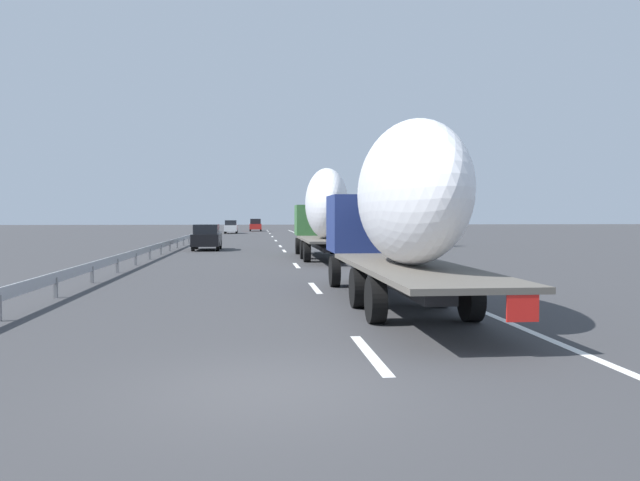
{
  "coord_description": "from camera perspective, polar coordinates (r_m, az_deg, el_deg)",
  "views": [
    {
      "loc": [
        -8.62,
        0.17,
        2.39
      ],
      "look_at": [
        21.38,
        -2.93,
        1.22
      ],
      "focal_mm": 35.11,
      "sensor_mm": 36.0,
      "label": 1
    }
  ],
  "objects": [
    {
      "name": "lane_stripe_8",
      "position": [
        97.81,
        -4.75,
        0.82
      ],
      "size": [
        3.2,
        0.2,
        0.01
      ],
      "primitive_type": "cube",
      "color": "white",
      "rests_on": "ground_plane"
    },
    {
      "name": "lane_stripe_3",
      "position": [
        43.12,
        -3.27,
        -0.95
      ],
      "size": [
        3.2,
        0.2,
        0.01
      ],
      "primitive_type": "cube",
      "color": "white",
      "rests_on": "ground_plane"
    },
    {
      "name": "lane_stripe_0",
      "position": [
        11.06,
        4.56,
        -10.26
      ],
      "size": [
        3.2,
        0.2,
        0.01
      ],
      "primitive_type": "cube",
      "color": "white",
      "rests_on": "ground_plane"
    },
    {
      "name": "tree_1",
      "position": [
        49.61,
        8.63,
        3.4
      ],
      "size": [
        3.55,
        3.55,
        5.56
      ],
      "color": "#472D19",
      "rests_on": "ground_plane"
    },
    {
      "name": "lane_stripe_1",
      "position": [
        20.9,
        -0.46,
        -4.34
      ],
      "size": [
        3.2,
        0.2,
        0.01
      ],
      "primitive_type": "cube",
      "color": "white",
      "rests_on": "ground_plane"
    },
    {
      "name": "tree_0",
      "position": [
        84.78,
        1.82,
        3.08
      ],
      "size": [
        2.45,
        2.45,
        5.46
      ],
      "color": "#472D19",
      "rests_on": "ground_plane"
    },
    {
      "name": "tree_2",
      "position": [
        55.54,
        4.99,
        3.57
      ],
      "size": [
        2.51,
        2.51,
        6.19
      ],
      "color": "#472D19",
      "rests_on": "ground_plane"
    },
    {
      "name": "road_sign",
      "position": [
        51.81,
        1.72,
        2.08
      ],
      "size": [
        0.1,
        0.9,
        3.27
      ],
      "color": "gray",
      "rests_on": "ground_plane"
    },
    {
      "name": "guardrail_median",
      "position": [
        51.98,
        -12.34,
        0.17
      ],
      "size": [
        94.0,
        0.1,
        0.76
      ],
      "color": "#9EA0A5",
      "rests_on": "ground_plane"
    },
    {
      "name": "car_white_van",
      "position": [
        87.61,
        -8.12,
        1.25
      ],
      "size": [
        4.58,
        1.75,
        1.84
      ],
      "color": "white",
      "rests_on": "ground_plane"
    },
    {
      "name": "lane_stripe_7",
      "position": [
        86.23,
        -4.59,
        0.63
      ],
      "size": [
        3.2,
        0.2,
        0.01
      ],
      "primitive_type": "cube",
      "color": "white",
      "rests_on": "ground_plane"
    },
    {
      "name": "car_red_compact",
      "position": [
        100.7,
        -5.9,
        1.41
      ],
      "size": [
        4.22,
        1.9,
        1.99
      ],
      "color": "red",
      "rests_on": "ground_plane"
    },
    {
      "name": "lane_stripe_2",
      "position": [
        30.37,
        -2.17,
        -2.29
      ],
      "size": [
        3.2,
        0.2,
        0.01
      ],
      "primitive_type": "cube",
      "color": "white",
      "rests_on": "ground_plane"
    },
    {
      "name": "lane_stripe_9",
      "position": [
        106.02,
        -4.84,
        0.93
      ],
      "size": [
        3.2,
        0.2,
        0.01
      ],
      "primitive_type": "cube",
      "color": "white",
      "rests_on": "ground_plane"
    },
    {
      "name": "lane_stripe_5",
      "position": [
        61.29,
        -4.05,
        -0.01
      ],
      "size": [
        3.2,
        0.2,
        0.01
      ],
      "primitive_type": "cube",
      "color": "white",
      "rests_on": "ground_plane"
    },
    {
      "name": "car_black_suv",
      "position": [
        44.87,
        -10.28,
        0.31
      ],
      "size": [
        4.43,
        1.91,
        1.82
      ],
      "color": "black",
      "rests_on": "ground_plane"
    },
    {
      "name": "truck_lead",
      "position": [
        34.62,
        0.35,
        2.75
      ],
      "size": [
        12.57,
        2.55,
        4.95
      ],
      "color": "#387038",
      "rests_on": "ground_plane"
    },
    {
      "name": "lane_stripe_4",
      "position": [
        49.97,
        -3.64,
        -0.52
      ],
      "size": [
        3.2,
        0.2,
        0.01
      ],
      "primitive_type": "cube",
      "color": "white",
      "rests_on": "ground_plane"
    },
    {
      "name": "edge_line_right",
      "position": [
        53.97,
        0.13,
        -0.31
      ],
      "size": [
        110.0,
        0.2,
        0.01
      ],
      "primitive_type": "cube",
      "color": "white",
      "rests_on": "ground_plane"
    },
    {
      "name": "truck_trailing",
      "position": [
        16.64,
        7.2,
        3.1
      ],
      "size": [
        13.57,
        2.55,
        4.73
      ],
      "color": "navy",
      "rests_on": "ground_plane"
    },
    {
      "name": "ground_plane",
      "position": [
        48.68,
        -5.69,
        -0.6
      ],
      "size": [
        260.0,
        260.0,
        0.0
      ],
      "primitive_type": "plane",
      "color": "#38383A"
    },
    {
      "name": "lane_stripe_6",
      "position": [
        73.67,
        -4.37,
        0.36
      ],
      "size": [
        3.2,
        0.2,
        0.01
      ],
      "primitive_type": "cube",
      "color": "white",
      "rests_on": "ground_plane"
    }
  ]
}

